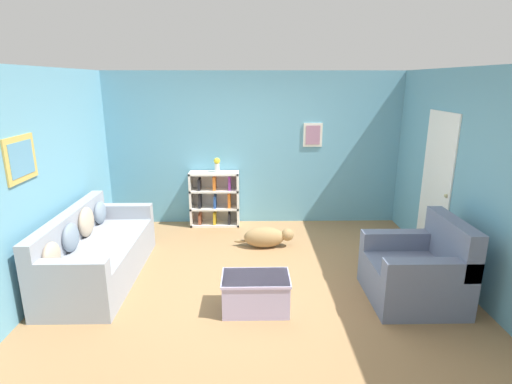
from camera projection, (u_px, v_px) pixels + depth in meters
name	position (u px, v px, depth m)	size (l,w,h in m)	color
ground_plane	(257.00, 280.00, 5.06)	(14.00, 14.00, 0.00)	#997047
wall_back	(254.00, 149.00, 6.87)	(5.60, 0.13, 2.60)	#609EB7
wall_left	(39.00, 182.00, 4.66)	(0.13, 5.00, 2.60)	#609EB7
wall_right	(469.00, 180.00, 4.77)	(0.16, 5.00, 2.60)	#609EB7
couch	(96.00, 253.00, 5.04)	(0.87, 2.07, 0.87)	#9399A3
bookshelf	(215.00, 199.00, 6.89)	(0.84, 0.30, 0.95)	silver
recliner_chair	(418.00, 272.00, 4.54)	(0.97, 1.00, 0.97)	slate
coffee_table	(256.00, 292.00, 4.35)	(0.74, 0.46, 0.40)	#ADA3CC
dog	(266.00, 237.00, 6.02)	(0.91, 0.29, 0.32)	#9E7A4C
vase	(217.00, 164.00, 6.71)	(0.11, 0.11, 0.25)	silver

